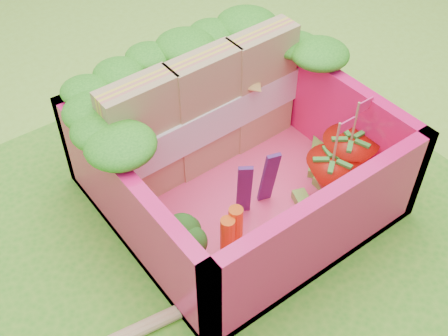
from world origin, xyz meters
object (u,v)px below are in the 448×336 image
broccoli (183,243)px  strawberry_right (347,160)px  sandwich_stack (206,113)px  strawberry_left (330,179)px  bento_box (237,158)px

broccoli → strawberry_right: bearing=-2.0°
sandwich_stack → strawberry_left: sandwich_stack is taller
sandwich_stack → broccoli: (-0.51, -0.53, -0.14)m
broccoli → strawberry_right: (1.00, -0.03, -0.04)m
bento_box → sandwich_stack: 0.29m
strawberry_left → strawberry_right: strawberry_right is taller
strawberry_right → bento_box: bearing=149.1°
sandwich_stack → strawberry_right: size_ratio=2.34×
bento_box → strawberry_right: bearing=-30.9°
bento_box → strawberry_right: size_ratio=2.47×
strawberry_left → broccoli: bearing=175.3°
broccoli → strawberry_left: size_ratio=0.61×
bento_box → broccoli: size_ratio=4.22×
strawberry_left → strawberry_right: size_ratio=0.95×
bento_box → strawberry_left: 0.48m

